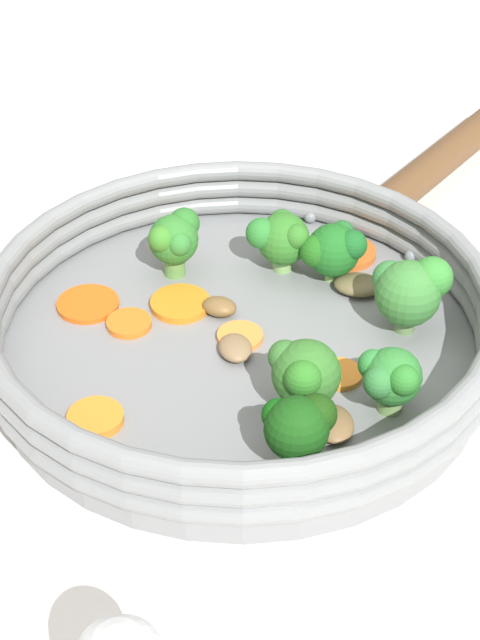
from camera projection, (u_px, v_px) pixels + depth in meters
name	position (u px, v px, depth m)	size (l,w,h in m)	color
ground_plane	(240.00, 360.00, 0.69)	(4.00, 4.00, 0.00)	white
skillet	(240.00, 349.00, 0.68)	(0.31, 0.31, 0.02)	gray
skillet_rim_wall	(240.00, 312.00, 0.66)	(0.32, 0.32, 0.04)	gray
skillet_handle	(443.00, 159.00, 0.84)	(0.03, 0.03, 0.22)	brown
skillet_rivet_left	(411.00, 255.00, 0.74)	(0.01, 0.01, 0.01)	gray
skillet_rivet_right	(310.00, 217.00, 0.78)	(0.01, 0.01, 0.01)	gray
carrot_slice_0	(95.00, 418.00, 0.61)	(0.03, 0.03, 0.01)	orange
carrot_slice_1	(346.00, 252.00, 0.75)	(0.04, 0.04, 0.00)	#D65E21
carrot_slice_2	(180.00, 304.00, 0.70)	(0.04, 0.04, 0.00)	orange
carrot_slice_3	(172.00, 243.00, 0.76)	(0.03, 0.03, 0.00)	orange
carrot_slice_4	(130.00, 322.00, 0.69)	(0.03, 0.03, 0.00)	orange
carrot_slice_5	(246.00, 340.00, 0.67)	(0.03, 0.03, 0.00)	orange
carrot_slice_6	(339.00, 374.00, 0.64)	(0.03, 0.03, 0.00)	orange
carrot_slice_7	(88.00, 304.00, 0.70)	(0.04, 0.04, 0.00)	#E95C15
broccoli_floret_0	(390.00, 378.00, 0.61)	(0.04, 0.04, 0.04)	#7AA35A
broccoli_floret_1	(282.00, 237.00, 0.72)	(0.04, 0.04, 0.04)	#7FAE61
broccoli_floret_2	(304.00, 374.00, 0.60)	(0.04, 0.04, 0.05)	#65884A
broccoli_floret_3	(175.00, 239.00, 0.72)	(0.04, 0.03, 0.05)	#639745
broccoli_floret_4	(333.00, 249.00, 0.71)	(0.04, 0.04, 0.04)	#83B05C
broccoli_floret_5	(299.00, 426.00, 0.57)	(0.04, 0.04, 0.05)	#658F55
broccoli_floret_6	(411.00, 289.00, 0.67)	(0.04, 0.05, 0.05)	#63844E
mushroom_piece_0	(358.00, 285.00, 0.71)	(0.03, 0.02, 0.01)	brown
mushroom_piece_1	(219.00, 307.00, 0.69)	(0.02, 0.02, 0.01)	brown
mushroom_piece_2	(333.00, 424.00, 0.61)	(0.03, 0.02, 0.01)	brown
mushroom_piece_3	(243.00, 349.00, 0.66)	(0.03, 0.02, 0.01)	olive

